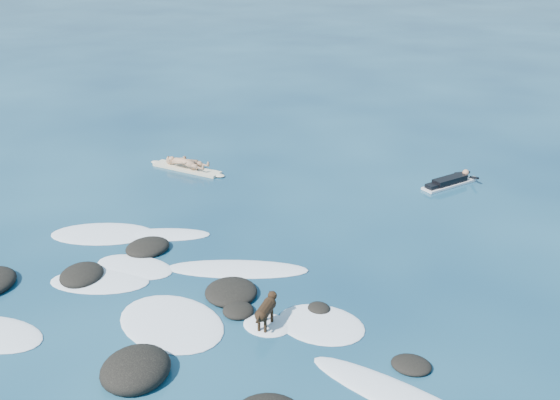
% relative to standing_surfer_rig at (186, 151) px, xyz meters
% --- Properties ---
extents(ground, '(160.00, 160.00, 0.00)m').
position_rel_standing_surfer_rig_xyz_m(ground, '(3.99, -7.17, -0.73)').
color(ground, '#0A2642').
rests_on(ground, ground).
extents(reef_rocks, '(14.92, 7.58, 0.61)m').
position_rel_standing_surfer_rig_xyz_m(reef_rocks, '(5.01, -9.37, -0.62)').
color(reef_rocks, black).
rests_on(reef_rocks, ground).
extents(breaking_foam, '(14.38, 7.04, 0.12)m').
position_rel_standing_surfer_rig_xyz_m(breaking_foam, '(3.38, -7.50, -0.72)').
color(breaking_foam, white).
rests_on(breaking_foam, ground).
extents(standing_surfer_rig, '(3.25, 0.88, 1.85)m').
position_rel_standing_surfer_rig_xyz_m(standing_surfer_rig, '(0.00, 0.00, 0.00)').
color(standing_surfer_rig, beige).
rests_on(standing_surfer_rig, ground).
extents(paddling_surfer_rig, '(1.76, 2.16, 0.42)m').
position_rel_standing_surfer_rig_xyz_m(paddling_surfer_rig, '(9.08, 2.04, -0.59)').
color(paddling_surfer_rig, silver).
rests_on(paddling_surfer_rig, ground).
extents(dog, '(0.30, 1.14, 0.72)m').
position_rel_standing_surfer_rig_xyz_m(dog, '(6.45, -7.84, -0.25)').
color(dog, black).
rests_on(dog, ground).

